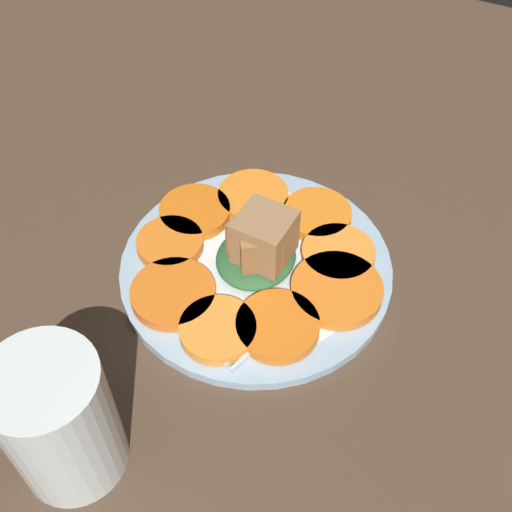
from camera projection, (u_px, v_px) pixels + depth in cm
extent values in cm
cube|color=#4C3828|center=(256.00, 277.00, 61.31)|extent=(120.00, 120.00, 2.00)
cylinder|color=#99B7D1|center=(256.00, 267.00, 60.17)|extent=(25.40, 25.40, 1.00)
cylinder|color=white|center=(256.00, 267.00, 60.13)|extent=(20.32, 20.32, 1.00)
cylinder|color=orange|center=(195.00, 212.00, 63.28)|extent=(7.03, 7.03, 1.09)
cylinder|color=orange|center=(170.00, 243.00, 60.59)|extent=(6.33, 6.33, 1.09)
cylinder|color=orange|center=(173.00, 293.00, 56.73)|extent=(7.59, 7.59, 1.09)
cylinder|color=orange|center=(218.00, 329.00, 54.25)|extent=(6.61, 6.61, 1.09)
cylinder|color=orange|center=(278.00, 326.00, 54.49)|extent=(7.21, 7.21, 1.09)
cylinder|color=orange|center=(335.00, 292.00, 56.84)|extent=(8.23, 8.23, 1.09)
cylinder|color=orange|center=(338.00, 254.00, 59.73)|extent=(6.86, 6.86, 1.09)
cylinder|color=orange|center=(317.00, 214.00, 63.05)|extent=(6.80, 6.80, 1.09)
cylinder|color=orange|center=(253.00, 197.00, 64.67)|extent=(7.14, 7.14, 1.09)
ellipsoid|color=#2D6033|center=(256.00, 257.00, 59.07)|extent=(8.05, 7.24, 1.70)
cube|color=olive|center=(259.00, 245.00, 56.49)|extent=(5.00, 5.00, 3.61)
cube|color=#9E754C|center=(262.00, 240.00, 56.14)|extent=(4.86, 4.86, 4.67)
cube|color=olive|center=(255.00, 236.00, 56.99)|extent=(4.48, 4.48, 3.89)
cube|color=silver|center=(318.00, 275.00, 58.52)|extent=(12.17, 4.52, 0.40)
cube|color=silver|center=(268.00, 321.00, 55.21)|extent=(2.09, 2.64, 0.40)
cube|color=silver|center=(251.00, 351.00, 53.25)|extent=(4.76, 1.66, 0.40)
cube|color=silver|center=(245.00, 347.00, 53.54)|extent=(4.76, 1.66, 0.40)
cube|color=silver|center=(240.00, 342.00, 53.83)|extent=(4.76, 1.66, 0.40)
cube|color=silver|center=(234.00, 338.00, 54.12)|extent=(4.76, 1.66, 0.40)
cylinder|color=silver|center=(59.00, 421.00, 44.20)|extent=(7.84, 7.84, 11.86)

